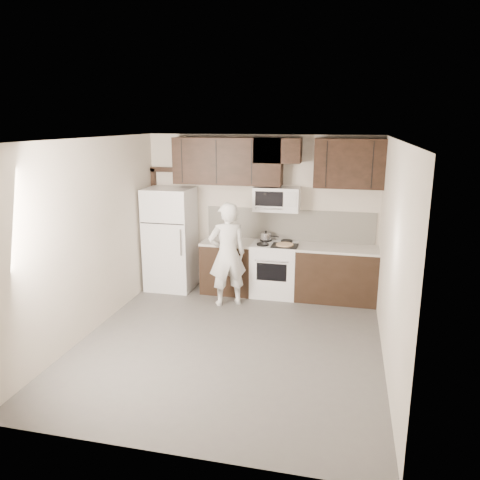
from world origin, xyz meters
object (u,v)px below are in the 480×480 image
(stove, at_px, (274,269))
(refrigerator, at_px, (171,239))
(microwave, at_px, (277,199))
(person, at_px, (227,254))

(stove, bearing_deg, refrigerator, -178.49)
(stove, bearing_deg, microwave, 90.10)
(stove, distance_m, microwave, 1.20)
(stove, height_order, refrigerator, refrigerator)
(microwave, relative_size, refrigerator, 0.42)
(refrigerator, relative_size, person, 1.07)
(stove, xyz_separation_m, person, (-0.67, -0.59, 0.38))
(microwave, height_order, person, microwave)
(microwave, distance_m, person, 1.27)
(refrigerator, bearing_deg, person, -24.91)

